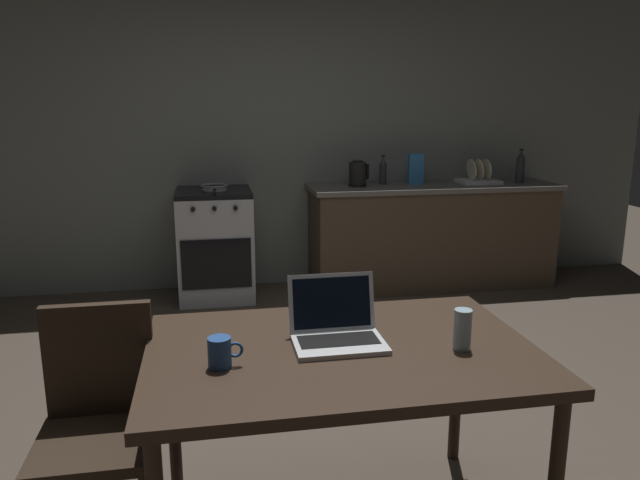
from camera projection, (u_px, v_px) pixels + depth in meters
ground_plane at (335, 431)px, 2.97m from camera, size 12.00×12.00×0.00m
back_wall at (308, 128)px, 5.22m from camera, size 6.40×0.10×2.74m
kitchen_counter at (431, 235)px, 5.28m from camera, size 2.16×0.64×0.90m
stove_oven at (215, 244)px, 4.94m from camera, size 0.60×0.62×0.90m
dining_table at (341, 365)px, 2.12m from camera, size 1.35×0.90×0.75m
chair at (98, 416)px, 2.11m from camera, size 0.40×0.40×0.89m
laptop at (337, 330)px, 2.14m from camera, size 0.32×0.28×0.22m
electric_kettle at (358, 174)px, 5.03m from camera, size 0.17×0.15×0.22m
bottle at (520, 167)px, 5.24m from camera, size 0.07×0.07×0.30m
frying_pan at (214, 187)px, 4.81m from camera, size 0.22×0.39×0.05m
coffee_mug at (220, 352)px, 1.93m from camera, size 0.12×0.08×0.10m
drinking_glass at (462, 329)px, 2.07m from camera, size 0.06×0.06×0.14m
cereal_box at (416, 169)px, 5.14m from camera, size 0.13×0.05×0.26m
dish_rack at (479, 178)px, 5.24m from camera, size 0.34×0.26×0.21m
bottle_b at (383, 171)px, 5.15m from camera, size 0.06×0.06×0.25m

